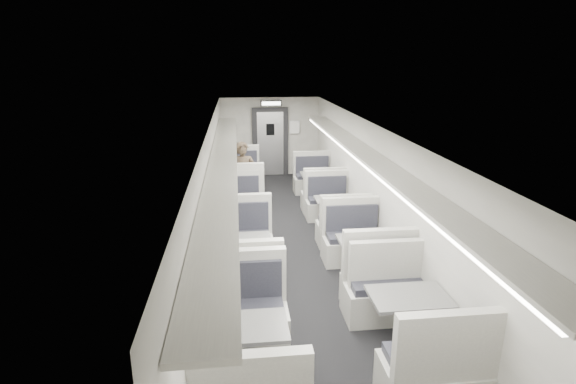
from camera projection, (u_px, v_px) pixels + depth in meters
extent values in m
cube|color=black|center=(295.00, 258.00, 8.48)|extent=(3.00, 12.00, 0.12)
cube|color=white|center=(296.00, 125.00, 7.75)|extent=(3.00, 12.00, 0.12)
cube|color=silver|center=(270.00, 137.00, 13.88)|extent=(3.00, 0.12, 2.40)
cube|color=silver|center=(208.00, 197.00, 7.95)|extent=(0.12, 12.00, 2.40)
cube|color=silver|center=(379.00, 191.00, 8.29)|extent=(0.12, 12.00, 2.40)
cube|color=#A9A89F|center=(240.00, 202.00, 10.73)|extent=(1.15, 0.64, 0.49)
cube|color=#21212C|center=(239.00, 190.00, 10.67)|extent=(1.02, 0.51, 0.11)
cube|color=#A9A89F|center=(239.00, 179.00, 10.32)|extent=(1.15, 0.13, 0.76)
cube|color=#A9A89F|center=(239.00, 183.00, 12.34)|extent=(1.15, 0.64, 0.49)
cube|color=#21212C|center=(239.00, 173.00, 12.22)|extent=(1.02, 0.51, 0.11)
cube|color=#A9A89F|center=(238.00, 159.00, 12.38)|extent=(1.15, 0.13, 0.76)
cylinder|color=silver|center=(239.00, 187.00, 11.49)|extent=(0.11, 0.11, 0.75)
cylinder|color=silver|center=(240.00, 200.00, 11.60)|extent=(0.39, 0.39, 0.03)
cube|color=slate|center=(239.00, 171.00, 11.37)|extent=(0.96, 0.65, 0.04)
cube|color=#A9A89F|center=(241.00, 234.00, 8.89)|extent=(1.01, 0.56, 0.43)
cube|color=#21212C|center=(241.00, 221.00, 8.84)|extent=(0.89, 0.45, 0.10)
cube|color=#A9A89F|center=(240.00, 211.00, 8.54)|extent=(1.01, 0.11, 0.67)
cube|color=#A9A89F|center=(240.00, 209.00, 10.30)|extent=(1.01, 0.56, 0.43)
cube|color=#21212C|center=(240.00, 199.00, 10.20)|extent=(0.89, 0.45, 0.10)
cube|color=#A9A89F|center=(239.00, 184.00, 10.34)|extent=(1.01, 0.11, 0.67)
cylinder|color=silver|center=(240.00, 216.00, 9.57)|extent=(0.10, 0.10, 0.66)
cylinder|color=silver|center=(241.00, 229.00, 9.66)|extent=(0.34, 0.34, 0.03)
cube|color=slate|center=(240.00, 199.00, 9.46)|extent=(0.84, 0.57, 0.04)
cube|color=#A9A89F|center=(243.00, 297.00, 6.51)|extent=(1.13, 0.63, 0.48)
cube|color=#21212C|center=(243.00, 278.00, 6.45)|extent=(1.00, 0.50, 0.11)
cube|color=#A9A89F|center=(243.00, 266.00, 6.11)|extent=(1.13, 0.13, 0.75)
cube|color=#A9A89F|center=(242.00, 250.00, 8.09)|extent=(1.13, 0.63, 0.48)
cube|color=#21212C|center=(241.00, 236.00, 7.97)|extent=(1.00, 0.50, 0.11)
cube|color=#A9A89F|center=(240.00, 214.00, 8.13)|extent=(1.13, 0.13, 0.75)
cylinder|color=silver|center=(242.00, 264.00, 7.26)|extent=(0.11, 0.11, 0.74)
cylinder|color=silver|center=(243.00, 284.00, 7.37)|extent=(0.38, 0.38, 0.03)
cube|color=slate|center=(241.00, 241.00, 7.14)|extent=(0.94, 0.64, 0.04)
cube|color=#A9A89F|center=(245.00, 326.00, 5.82)|extent=(1.13, 0.63, 0.48)
cube|color=#21212C|center=(244.00, 308.00, 5.70)|extent=(1.00, 0.50, 0.11)
cube|color=#A9A89F|center=(243.00, 276.00, 5.85)|extent=(1.13, 0.13, 0.75)
cylinder|color=silver|center=(246.00, 359.00, 4.99)|extent=(0.11, 0.11, 0.73)
cube|color=slate|center=(245.00, 327.00, 4.87)|extent=(0.94, 0.64, 0.04)
cube|color=#A9A89F|center=(323.00, 202.00, 10.86)|extent=(1.02, 0.57, 0.43)
cube|color=#21212C|center=(323.00, 191.00, 10.81)|extent=(0.90, 0.45, 0.10)
cube|color=#A9A89F|center=(325.00, 182.00, 10.50)|extent=(1.02, 0.12, 0.67)
cube|color=#A9A89F|center=(313.00, 185.00, 12.28)|extent=(1.02, 0.57, 0.43)
cube|color=#21212C|center=(313.00, 176.00, 12.18)|extent=(0.90, 0.45, 0.10)
cube|color=#A9A89F|center=(312.00, 163.00, 12.32)|extent=(1.02, 0.12, 0.67)
cylinder|color=silver|center=(317.00, 188.00, 11.54)|extent=(0.10, 0.10, 0.66)
cylinder|color=silver|center=(317.00, 200.00, 11.63)|extent=(0.35, 0.35, 0.03)
cube|color=slate|center=(318.00, 174.00, 11.43)|extent=(0.85, 0.58, 0.04)
cube|color=#A9A89F|center=(342.00, 234.00, 8.92)|extent=(1.00, 0.56, 0.42)
cube|color=#21212C|center=(342.00, 221.00, 8.87)|extent=(0.89, 0.44, 0.09)
cube|color=#A9A89F|center=(346.00, 211.00, 8.57)|extent=(1.00, 0.11, 0.66)
cube|color=#A9A89F|center=(328.00, 209.00, 10.32)|extent=(1.00, 0.56, 0.42)
cube|color=#21212C|center=(328.00, 199.00, 10.21)|extent=(0.89, 0.44, 0.09)
cube|color=#A9A89F|center=(326.00, 184.00, 10.35)|extent=(1.00, 0.11, 0.66)
cylinder|color=silver|center=(334.00, 216.00, 9.58)|extent=(0.09, 0.09, 0.65)
cylinder|color=silver|center=(334.00, 229.00, 9.68)|extent=(0.34, 0.34, 0.03)
cube|color=slate|center=(335.00, 199.00, 9.48)|extent=(0.83, 0.57, 0.04)
cube|color=#A9A89F|center=(379.00, 293.00, 6.65)|extent=(1.07, 0.59, 0.45)
cube|color=#21212C|center=(379.00, 275.00, 6.60)|extent=(0.95, 0.47, 0.10)
cube|color=#A9A89F|center=(386.00, 264.00, 6.28)|extent=(1.07, 0.12, 0.70)
cube|color=#A9A89F|center=(352.00, 250.00, 8.15)|extent=(1.07, 0.59, 0.45)
cube|color=#21212C|center=(353.00, 236.00, 8.04)|extent=(0.95, 0.47, 0.10)
cube|color=#A9A89F|center=(351.00, 216.00, 8.18)|extent=(1.07, 0.12, 0.70)
cylinder|color=silver|center=(365.00, 262.00, 7.37)|extent=(0.10, 0.10, 0.69)
cylinder|color=silver|center=(364.00, 281.00, 7.46)|extent=(0.36, 0.36, 0.03)
cube|color=slate|center=(366.00, 241.00, 7.25)|extent=(0.89, 0.60, 0.04)
cube|color=#A9A89F|center=(435.00, 383.00, 4.80)|extent=(1.15, 0.64, 0.49)
cube|color=#21212C|center=(436.00, 357.00, 4.75)|extent=(1.02, 0.51, 0.11)
cube|color=#A9A89F|center=(451.00, 346.00, 4.40)|extent=(1.15, 0.13, 0.76)
cube|color=#A9A89F|center=(384.00, 301.00, 6.41)|extent=(1.15, 0.64, 0.49)
cube|color=#21212C|center=(386.00, 283.00, 6.30)|extent=(1.02, 0.51, 0.11)
cube|color=#A9A89F|center=(382.00, 254.00, 6.45)|extent=(1.15, 0.13, 0.76)
cylinder|color=silver|center=(407.00, 327.00, 5.57)|extent=(0.11, 0.11, 0.75)
cylinder|color=silver|center=(404.00, 351.00, 5.68)|extent=(0.39, 0.39, 0.03)
cube|color=slate|center=(409.00, 297.00, 5.45)|extent=(0.96, 0.65, 0.04)
imported|color=black|center=(243.00, 178.00, 10.55)|extent=(0.63, 0.42, 1.70)
cube|color=black|center=(218.00, 150.00, 11.14)|extent=(0.02, 1.18, 0.84)
cube|color=black|center=(215.00, 172.00, 9.05)|extent=(0.02, 1.18, 0.84)
cube|color=black|center=(209.00, 207.00, 6.96)|extent=(0.02, 1.18, 0.84)
cube|color=black|center=(198.00, 272.00, 4.87)|extent=(0.02, 1.18, 0.84)
cube|color=#A9A89F|center=(223.00, 161.00, 7.48)|extent=(0.46, 10.40, 0.05)
cube|color=white|center=(235.00, 163.00, 7.52)|extent=(0.05, 10.20, 0.04)
cube|color=#A9A89F|center=(370.00, 157.00, 7.76)|extent=(0.46, 10.40, 0.05)
cube|color=white|center=(359.00, 160.00, 7.75)|extent=(0.05, 10.20, 0.04)
cube|color=black|center=(270.00, 142.00, 13.81)|extent=(1.10, 0.10, 2.10)
cube|color=silver|center=(270.00, 144.00, 13.79)|extent=(0.80, 0.05, 1.95)
cube|color=black|center=(270.00, 129.00, 13.62)|extent=(0.25, 0.02, 0.35)
cube|color=black|center=(271.00, 103.00, 12.98)|extent=(0.62, 0.10, 0.16)
cube|color=white|center=(271.00, 103.00, 12.93)|extent=(0.54, 0.02, 0.10)
cube|color=white|center=(295.00, 127.00, 13.74)|extent=(0.32, 0.02, 0.40)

